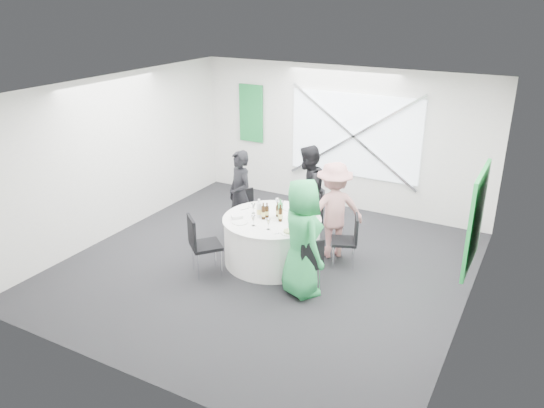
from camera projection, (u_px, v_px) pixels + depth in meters
The scene contains 50 objects.
floor at pixel (266, 266), 8.45m from camera, with size 6.00×6.00×0.00m, color black.
ceiling at pixel (265, 89), 7.41m from camera, with size 6.00×6.00×0.00m, color silver.
wall_back at pixel (340, 138), 10.38m from camera, with size 6.00×6.00×0.00m, color silver.
wall_front at pixel (124, 269), 5.49m from camera, with size 6.00×6.00×0.00m, color silver.
wall_left at pixel (116, 156), 9.26m from camera, with size 6.00×6.00×0.00m, color silver.
wall_right at pixel (475, 222), 6.60m from camera, with size 6.00×6.00×0.00m, color silver.
window_panel at pixel (354, 136), 10.17m from camera, with size 2.60×0.03×1.60m, color white.
window_brace_a at pixel (354, 136), 10.14m from camera, with size 0.05×0.05×3.16m, color silver.
window_brace_b at pixel (354, 136), 10.14m from camera, with size 0.05×0.05×3.16m, color silver.
green_banner at pixel (251, 113), 11.11m from camera, with size 0.55×0.04×1.20m, color #166E3B.
green_sign at pixel (476, 219), 7.19m from camera, with size 0.05×1.20×1.40m, color #198D37.
banquet_table at pixel (272, 240), 8.47m from camera, with size 1.56×1.56×0.76m.
chair_back at pixel (309, 210), 9.30m from camera, with size 0.43×0.44×0.86m.
chair_back_left at pixel (246, 209), 9.39m from camera, with size 0.53×0.53×0.84m.
chair_back_right at pixel (349, 237), 8.31m from camera, with size 0.51×0.50×0.85m.
chair_front_right at pixel (308, 262), 7.54m from camera, with size 0.54×0.54×0.86m.
chair_front_left at pixel (200, 241), 8.02m from camera, with size 0.62×0.62×0.96m.
person_man_back_left at pixel (240, 195), 9.19m from camera, with size 0.58×0.38×1.58m, color black.
person_man_back at pixel (308, 191), 9.31m from camera, with size 0.79×0.44×1.64m, color black.
person_woman_pink at pixel (334, 210), 8.54m from camera, with size 1.03×0.48×1.60m, color tan.
person_woman_green at pixel (302, 238), 7.41m from camera, with size 0.85×0.55×1.73m, color green.
plate_back at pixel (291, 208), 8.69m from camera, with size 0.27×0.27×0.01m.
plate_back_left at pixel (256, 206), 8.81m from camera, with size 0.25×0.25×0.01m.
plate_back_right at pixel (308, 214), 8.44m from camera, with size 0.29×0.29×0.04m.
plate_front_right at pixel (290, 232), 7.82m from camera, with size 0.27×0.27×0.04m.
plate_front_left at pixel (240, 222), 8.17m from camera, with size 0.24×0.24×0.01m.
napkin at pixel (237, 217), 8.28m from camera, with size 0.17×0.11×0.05m, color silver.
beer_bottle_a at pixel (267, 212), 8.34m from camera, with size 0.06×0.06×0.24m.
beer_bottle_b at pixel (278, 211), 8.37m from camera, with size 0.06×0.06×0.24m.
beer_bottle_c at pixel (280, 215), 8.18m from camera, with size 0.06×0.06×0.27m.
beer_bottle_d at pixel (263, 213), 8.26m from camera, with size 0.06×0.06×0.27m.
green_water_bottle at pixel (280, 211), 8.26m from camera, with size 0.08×0.08×0.33m.
clear_water_bottle at pixel (259, 210), 8.32m from camera, with size 0.08×0.08×0.31m.
wine_glass_a at pixel (253, 218), 8.02m from camera, with size 0.07×0.07×0.17m.
wine_glass_b at pixel (282, 204), 8.57m from camera, with size 0.07×0.07×0.17m.
wine_glass_c at pixel (298, 210), 8.32m from camera, with size 0.07×0.07×0.17m.
wine_glass_d at pixel (253, 206), 8.47m from camera, with size 0.07×0.07×0.17m.
wine_glass_e at pixel (277, 201), 8.68m from camera, with size 0.07×0.07×0.17m.
wine_glass_f at pixel (268, 222), 7.89m from camera, with size 0.07×0.07×0.17m.
wine_glass_g at pixel (294, 217), 8.04m from camera, with size 0.07×0.07×0.17m.
fork_a at pixel (262, 205), 8.85m from camera, with size 0.01×0.15×0.01m, color silver.
knife_a at pixel (245, 209), 8.67m from camera, with size 0.01×0.15×0.01m, color silver.
fork_b at pixel (236, 216), 8.40m from camera, with size 0.01×0.15×0.01m, color silver.
knife_b at pixel (238, 224), 8.11m from camera, with size 0.01×0.15×0.01m, color silver.
fork_c at pixel (296, 208), 8.72m from camera, with size 0.01×0.15×0.01m, color silver.
knife_c at pixel (280, 205), 8.85m from camera, with size 0.01×0.15×0.01m, color silver.
fork_d at pixel (278, 233), 7.80m from camera, with size 0.01×0.15×0.01m, color silver.
knife_d at pixel (298, 229), 7.94m from camera, with size 0.01×0.15×0.01m, color silver.
fork_e at pixel (307, 223), 8.16m from camera, with size 0.01×0.15×0.01m, color silver.
knife_e at pixel (305, 213), 8.52m from camera, with size 0.01×0.15×0.01m, color silver.
Camera 1 is at (3.66, -6.52, 4.07)m, focal length 35.00 mm.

